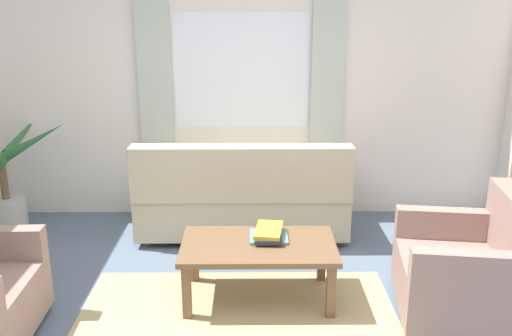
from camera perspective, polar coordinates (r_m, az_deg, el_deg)
The scene contains 9 objects.
ground_plane at distance 3.71m, azimuth -2.02°, elevation -17.13°, with size 6.24×6.24×0.00m, color slate.
wall_back at distance 5.40m, azimuth -1.52°, elevation 8.59°, with size 5.32×0.12×2.60m, color silver.
window_with_curtains at distance 5.29m, azimuth -1.55°, elevation 10.07°, with size 1.98×0.07×1.40m.
area_rug at distance 3.71m, azimuth -2.02°, elevation -17.05°, with size 2.20×1.69×0.01m, color tan.
couch at distance 5.00m, azimuth -1.43°, elevation -3.10°, with size 1.90×0.82×0.92m.
armchair_right at distance 4.02m, azimuth 21.55°, elevation -9.78°, with size 0.92×0.94×0.88m.
coffee_table at distance 3.93m, azimuth 0.26°, elevation -8.66°, with size 1.10×0.64×0.44m.
book_stack_on_table at distance 3.98m, azimuth 1.32°, elevation -6.86°, with size 0.28×0.34×0.08m.
potted_plant at distance 5.59m, azimuth -24.80°, elevation -1.34°, with size 1.14×1.25×1.14m.
Camera 1 is at (0.10, -3.08, 2.08)m, focal length 38.20 mm.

